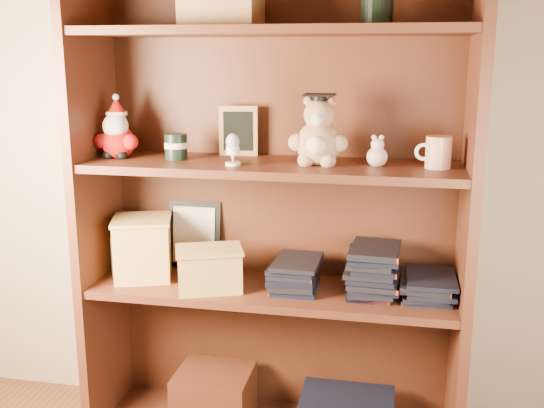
% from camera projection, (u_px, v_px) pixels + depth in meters
% --- Properties ---
extents(bookcase, '(1.20, 0.35, 1.60)m').
position_uv_depth(bookcase, '(274.00, 213.00, 2.02)').
color(bookcase, '#512717').
rests_on(bookcase, ground).
extents(shelf_lower, '(1.14, 0.33, 0.02)m').
position_uv_depth(shelf_lower, '(272.00, 290.00, 2.03)').
color(shelf_lower, '#512717').
rests_on(shelf_lower, ground).
extents(shelf_upper, '(1.14, 0.33, 0.02)m').
position_uv_depth(shelf_upper, '(272.00, 167.00, 1.94)').
color(shelf_upper, '#512717').
rests_on(shelf_upper, ground).
extents(santa_plush, '(0.15, 0.11, 0.21)m').
position_uv_depth(santa_plush, '(117.00, 134.00, 2.01)').
color(santa_plush, '#A50F0F').
rests_on(santa_plush, shelf_upper).
extents(teachers_tin, '(0.07, 0.07, 0.08)m').
position_uv_depth(teachers_tin, '(176.00, 146.00, 1.99)').
color(teachers_tin, black).
rests_on(teachers_tin, shelf_upper).
extents(chalkboard_plaque, '(0.13, 0.07, 0.16)m').
position_uv_depth(chalkboard_plaque, '(239.00, 132.00, 2.05)').
color(chalkboard_plaque, '#9E7547').
rests_on(chalkboard_plaque, shelf_upper).
extents(egg_cup, '(0.05, 0.05, 0.10)m').
position_uv_depth(egg_cup, '(233.00, 148.00, 1.87)').
color(egg_cup, white).
rests_on(egg_cup, shelf_upper).
extents(grad_teddy_bear, '(0.18, 0.15, 0.22)m').
position_uv_depth(grad_teddy_bear, '(318.00, 137.00, 1.88)').
color(grad_teddy_bear, tan).
rests_on(grad_teddy_bear, shelf_upper).
extents(pink_figurine, '(0.06, 0.06, 0.10)m').
position_uv_depth(pink_figurine, '(377.00, 154.00, 1.87)').
color(pink_figurine, beige).
rests_on(pink_figurine, shelf_upper).
extents(teacher_mug, '(0.10, 0.07, 0.09)m').
position_uv_depth(teacher_mug, '(438.00, 152.00, 1.83)').
color(teacher_mug, silver).
rests_on(teacher_mug, shelf_upper).
extents(certificate_frame, '(0.18, 0.05, 0.23)m').
position_uv_depth(certificate_frame, '(195.00, 234.00, 2.19)').
color(certificate_frame, black).
rests_on(certificate_frame, shelf_lower).
extents(treats_box, '(0.23, 0.23, 0.20)m').
position_uv_depth(treats_box, '(143.00, 247.00, 2.09)').
color(treats_box, tan).
rests_on(treats_box, shelf_lower).
extents(pencils_box, '(0.24, 0.21, 0.13)m').
position_uv_depth(pencils_box, '(209.00, 269.00, 1.99)').
color(pencils_box, tan).
rests_on(pencils_box, shelf_lower).
extents(book_stack_left, '(0.14, 0.20, 0.10)m').
position_uv_depth(book_stack_left, '(295.00, 274.00, 2.00)').
color(book_stack_left, black).
rests_on(book_stack_left, shelf_lower).
extents(book_stack_mid, '(0.14, 0.20, 0.16)m').
position_uv_depth(book_stack_mid, '(373.00, 269.00, 1.95)').
color(book_stack_mid, black).
rests_on(book_stack_mid, shelf_lower).
extents(book_stack_right, '(0.14, 0.20, 0.08)m').
position_uv_depth(book_stack_right, '(427.00, 285.00, 1.93)').
color(book_stack_right, black).
rests_on(book_stack_right, shelf_lower).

